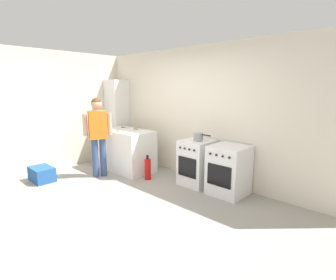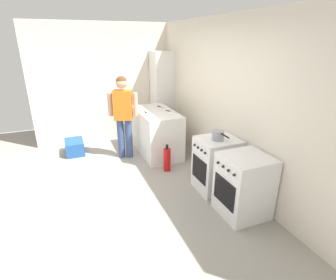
{
  "view_description": "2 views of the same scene",
  "coord_description": "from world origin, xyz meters",
  "px_view_note": "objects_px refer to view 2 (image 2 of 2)",
  "views": [
    {
      "loc": [
        3.24,
        -2.23,
        1.81
      ],
      "look_at": [
        0.15,
        0.99,
        0.91
      ],
      "focal_mm": 28.0,
      "sensor_mm": 36.0,
      "label": 1
    },
    {
      "loc": [
        3.45,
        -0.49,
        2.24
      ],
      "look_at": [
        0.3,
        0.79,
        0.93
      ],
      "focal_mm": 28.0,
      "sensor_mm": 36.0,
      "label": 2
    }
  ],
  "objects_px": {
    "knife_bread": "(172,112)",
    "recycling_crate_lower": "(75,147)",
    "oven_right": "(244,186)",
    "fire_extinguisher": "(167,159)",
    "knife_utility": "(160,107)",
    "person": "(123,111)",
    "pot": "(218,135)",
    "larder_cabinet": "(162,95)",
    "knife_chef": "(144,111)",
    "oven_left": "(216,165)"
  },
  "relations": [
    {
      "from": "oven_right",
      "to": "knife_utility",
      "type": "height_order",
      "value": "knife_utility"
    },
    {
      "from": "recycling_crate_lower",
      "to": "fire_extinguisher",
      "type": "bearing_deg",
      "value": 46.33
    },
    {
      "from": "pot",
      "to": "knife_bread",
      "type": "relative_size",
      "value": 1.1
    },
    {
      "from": "knife_chef",
      "to": "fire_extinguisher",
      "type": "relative_size",
      "value": 0.62
    },
    {
      "from": "oven_left",
      "to": "larder_cabinet",
      "type": "bearing_deg",
      "value": 177.79
    },
    {
      "from": "oven_right",
      "to": "larder_cabinet",
      "type": "distance_m",
      "value": 3.38
    },
    {
      "from": "person",
      "to": "fire_extinguisher",
      "type": "bearing_deg",
      "value": 32.85
    },
    {
      "from": "knife_chef",
      "to": "knife_bread",
      "type": "bearing_deg",
      "value": 64.63
    },
    {
      "from": "person",
      "to": "larder_cabinet",
      "type": "relative_size",
      "value": 0.81
    },
    {
      "from": "oven_right",
      "to": "fire_extinguisher",
      "type": "bearing_deg",
      "value": -162.81
    },
    {
      "from": "pot",
      "to": "recycling_crate_lower",
      "type": "relative_size",
      "value": 0.69
    },
    {
      "from": "oven_right",
      "to": "fire_extinguisher",
      "type": "relative_size",
      "value": 1.7
    },
    {
      "from": "person",
      "to": "knife_bread",
      "type": "bearing_deg",
      "value": 76.86
    },
    {
      "from": "pot",
      "to": "knife_utility",
      "type": "relative_size",
      "value": 1.42
    },
    {
      "from": "knife_bread",
      "to": "larder_cabinet",
      "type": "xyz_separation_m",
      "value": [
        -1.13,
        0.21,
        0.1
      ]
    },
    {
      "from": "knife_chef",
      "to": "recycling_crate_lower",
      "type": "distance_m",
      "value": 1.66
    },
    {
      "from": "knife_utility",
      "to": "person",
      "type": "height_order",
      "value": "person"
    },
    {
      "from": "larder_cabinet",
      "to": "oven_left",
      "type": "bearing_deg",
      "value": -2.21
    },
    {
      "from": "knife_chef",
      "to": "knife_bread",
      "type": "height_order",
      "value": "same"
    },
    {
      "from": "recycling_crate_lower",
      "to": "person",
      "type": "bearing_deg",
      "value": 58.83
    },
    {
      "from": "oven_right",
      "to": "recycling_crate_lower",
      "type": "height_order",
      "value": "oven_right"
    },
    {
      "from": "oven_left",
      "to": "knife_bread",
      "type": "xyz_separation_m",
      "value": [
        -1.52,
        -0.11,
        0.48
      ]
    },
    {
      "from": "oven_left",
      "to": "recycling_crate_lower",
      "type": "relative_size",
      "value": 1.63
    },
    {
      "from": "knife_utility",
      "to": "fire_extinguisher",
      "type": "bearing_deg",
      "value": -14.79
    },
    {
      "from": "knife_bread",
      "to": "larder_cabinet",
      "type": "relative_size",
      "value": 0.16
    },
    {
      "from": "fire_extinguisher",
      "to": "recycling_crate_lower",
      "type": "bearing_deg",
      "value": -133.67
    },
    {
      "from": "oven_right",
      "to": "knife_bread",
      "type": "xyz_separation_m",
      "value": [
        -2.19,
        -0.11,
        0.48
      ]
    },
    {
      "from": "pot",
      "to": "recycling_crate_lower",
      "type": "height_order",
      "value": "pot"
    },
    {
      "from": "pot",
      "to": "person",
      "type": "distance_m",
      "value": 2.03
    },
    {
      "from": "pot",
      "to": "larder_cabinet",
      "type": "height_order",
      "value": "larder_cabinet"
    },
    {
      "from": "oven_left",
      "to": "pot",
      "type": "bearing_deg",
      "value": -42.2
    },
    {
      "from": "oven_left",
      "to": "larder_cabinet",
      "type": "relative_size",
      "value": 0.42
    },
    {
      "from": "knife_chef",
      "to": "fire_extinguisher",
      "type": "distance_m",
      "value": 1.13
    },
    {
      "from": "knife_bread",
      "to": "larder_cabinet",
      "type": "distance_m",
      "value": 1.16
    },
    {
      "from": "oven_left",
      "to": "recycling_crate_lower",
      "type": "height_order",
      "value": "oven_left"
    },
    {
      "from": "knife_bread",
      "to": "recycling_crate_lower",
      "type": "relative_size",
      "value": 0.63
    },
    {
      "from": "oven_left",
      "to": "knife_bread",
      "type": "distance_m",
      "value": 1.59
    },
    {
      "from": "knife_bread",
      "to": "knife_utility",
      "type": "bearing_deg",
      "value": -169.79
    },
    {
      "from": "oven_right",
      "to": "knife_chef",
      "type": "height_order",
      "value": "knife_chef"
    },
    {
      "from": "oven_left",
      "to": "larder_cabinet",
      "type": "height_order",
      "value": "larder_cabinet"
    },
    {
      "from": "knife_chef",
      "to": "knife_bread",
      "type": "xyz_separation_m",
      "value": [
        0.24,
        0.5,
        -0.0
      ]
    },
    {
      "from": "oven_left",
      "to": "knife_utility",
      "type": "xyz_separation_m",
      "value": [
        -1.96,
        -0.19,
        0.48
      ]
    },
    {
      "from": "oven_left",
      "to": "knife_bread",
      "type": "relative_size",
      "value": 2.61
    },
    {
      "from": "larder_cabinet",
      "to": "recycling_crate_lower",
      "type": "bearing_deg",
      "value": -80.63
    },
    {
      "from": "knife_utility",
      "to": "person",
      "type": "relative_size",
      "value": 0.16
    },
    {
      "from": "knife_utility",
      "to": "knife_bread",
      "type": "relative_size",
      "value": 0.77
    },
    {
      "from": "knife_chef",
      "to": "knife_bread",
      "type": "relative_size",
      "value": 0.96
    },
    {
      "from": "pot",
      "to": "person",
      "type": "relative_size",
      "value": 0.22
    },
    {
      "from": "fire_extinguisher",
      "to": "knife_utility",
      "type": "bearing_deg",
      "value": 165.21
    },
    {
      "from": "knife_utility",
      "to": "larder_cabinet",
      "type": "xyz_separation_m",
      "value": [
        -0.69,
        0.29,
        0.1
      ]
    }
  ]
}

